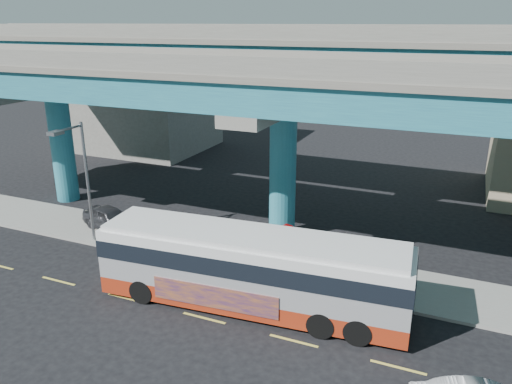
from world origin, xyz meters
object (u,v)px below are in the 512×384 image
at_px(transit_bus, 251,267).
at_px(street_lamp, 79,166).
at_px(stop_sign, 286,238).
at_px(parked_car, 110,218).

relative_size(transit_bus, street_lamp, 2.03).
xyz_separation_m(street_lamp, stop_sign, (11.49, 0.71, -2.40)).
bearing_deg(stop_sign, transit_bus, -106.03).
height_order(transit_bus, street_lamp, street_lamp).
distance_m(transit_bus, stop_sign, 2.88).
distance_m(parked_car, street_lamp, 4.32).
xyz_separation_m(parked_car, street_lamp, (0.06, -2.11, 3.76)).
height_order(street_lamp, stop_sign, street_lamp).
xyz_separation_m(transit_bus, parked_car, (-11.00, 4.22, -1.07)).
bearing_deg(transit_bus, parked_car, 154.43).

